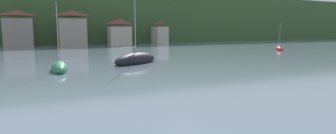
{
  "coord_description": "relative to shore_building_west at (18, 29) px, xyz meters",
  "views": [
    {
      "loc": [
        -8.73,
        31.92,
        4.51
      ],
      "look_at": [
        0.0,
        50.6,
        1.71
      ],
      "focal_mm": 29.98,
      "sensor_mm": 36.0,
      "label": 1
    }
  ],
  "objects": [
    {
      "name": "sailboat_far_3",
      "position": [
        51.56,
        -33.7,
        -4.19
      ],
      "size": [
        3.62,
        4.21,
        6.04
      ],
      "rotation": [
        0.0,
        0.0,
        0.93
      ],
      "color": "red",
      "rests_on": "ground_plane"
    },
    {
      "name": "shore_building_westcentral",
      "position": [
        12.73,
        0.18,
        0.16
      ],
      "size": [
        7.26,
        4.78,
        9.51
      ],
      "color": "gray",
      "rests_on": "ground_plane"
    },
    {
      "name": "wooded_hillside",
      "position": [
        24.02,
        41.85,
        2.52
      ],
      "size": [
        352.0,
        62.66,
        37.28
      ],
      "color": "#38562D",
      "rests_on": "ground_plane"
    },
    {
      "name": "sailboat_far_5",
      "position": [
        15.73,
        -43.3,
        -4.0
      ],
      "size": [
        7.74,
        6.06,
        11.46
      ],
      "rotation": [
        0.0,
        0.0,
        0.55
      ],
      "color": "black",
      "rests_on": "ground_plane"
    },
    {
      "name": "sailboat_far_1",
      "position": [
        6.06,
        -46.24,
        -4.12
      ],
      "size": [
        1.81,
        5.62,
        7.73
      ],
      "rotation": [
        0.0,
        0.0,
        4.68
      ],
      "color": "#2D754C",
      "rests_on": "ground_plane"
    },
    {
      "name": "shore_building_eastcentral",
      "position": [
        38.2,
        0.65,
        -1.07
      ],
      "size": [
        3.71,
        5.76,
        6.98
      ],
      "color": "#BCB29E",
      "rests_on": "ground_plane"
    },
    {
      "name": "shore_building_west",
      "position": [
        0.0,
        0.0,
        0.0
      ],
      "size": [
        6.94,
        4.4,
        9.18
      ],
      "color": "gray",
      "rests_on": "ground_plane"
    },
    {
      "name": "shore_building_central",
      "position": [
        25.47,
        0.18,
        -0.83
      ],
      "size": [
        6.32,
        4.78,
        7.47
      ],
      "color": "#BCB29E",
      "rests_on": "ground_plane"
    }
  ]
}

